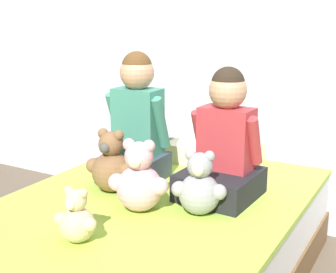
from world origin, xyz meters
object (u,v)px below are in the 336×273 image
at_px(bed, 146,248).
at_px(teddy_bear_held_by_left_child, 111,166).
at_px(child_on_left, 136,124).
at_px(child_on_right, 224,145).
at_px(teddy_bear_between_children, 139,181).
at_px(teddy_bear_at_foot_of_bed, 77,219).
at_px(teddy_bear_held_by_right_child, 199,188).
at_px(pillow_at_headboard, 214,152).

bearing_deg(bed, teddy_bear_held_by_left_child, 164.76).
height_order(child_on_left, child_on_right, child_on_left).
relative_size(teddy_bear_between_children, teddy_bear_at_foot_of_bed, 1.49).
xyz_separation_m(bed, teddy_bear_at_foot_of_bed, (-0.03, -0.44, 0.32)).
xyz_separation_m(child_on_left, child_on_right, (0.50, 0.00, -0.05)).
distance_m(child_on_left, teddy_bear_held_by_right_child, 0.59).
bearing_deg(teddy_bear_at_foot_of_bed, teddy_bear_held_by_left_child, 104.76).
relative_size(bed, teddy_bear_at_foot_of_bed, 8.65).
relative_size(teddy_bear_held_by_left_child, teddy_bear_held_by_right_child, 1.09).
height_order(teddy_bear_held_by_left_child, teddy_bear_held_by_right_child, teddy_bear_held_by_left_child).
height_order(teddy_bear_held_by_right_child, teddy_bear_between_children, teddy_bear_between_children).
bearing_deg(child_on_right, child_on_left, -177.40).
distance_m(bed, teddy_bear_between_children, 0.37).
bearing_deg(bed, teddy_bear_between_children, -80.20).
xyz_separation_m(child_on_right, teddy_bear_held_by_left_child, (-0.50, -0.23, -0.12)).
distance_m(teddy_bear_held_by_left_child, pillow_at_headboard, 0.75).
bearing_deg(teddy_bear_held_by_left_child, child_on_left, 86.77).
bearing_deg(teddy_bear_at_foot_of_bed, child_on_right, 60.76).
xyz_separation_m(child_on_left, teddy_bear_held_by_right_child, (0.50, -0.26, -0.18)).
bearing_deg(teddy_bear_held_by_left_child, child_on_right, 21.27).
height_order(bed, child_on_left, child_on_left).
bearing_deg(child_on_left, bed, -52.20).
bearing_deg(teddy_bear_between_children, bed, 85.55).
distance_m(teddy_bear_held_by_left_child, teddy_bear_at_foot_of_bed, 0.55).
relative_size(child_on_left, teddy_bear_between_children, 2.04).
relative_size(child_on_left, teddy_bear_held_by_left_child, 2.13).
bearing_deg(teddy_bear_held_by_right_child, pillow_at_headboard, 92.48).
bearing_deg(bed, child_on_right, 48.44).
xyz_separation_m(teddy_bear_held_by_right_child, pillow_at_headboard, (-0.26, 0.73, -0.07)).
height_order(child_on_right, teddy_bear_between_children, child_on_right).
distance_m(bed, child_on_right, 0.62).
height_order(child_on_left, teddy_bear_held_by_right_child, child_on_left).
bearing_deg(teddy_bear_at_foot_of_bed, child_on_left, 98.33).
xyz_separation_m(child_on_right, teddy_bear_at_foot_of_bed, (-0.29, -0.73, -0.16)).
relative_size(child_on_left, teddy_bear_held_by_right_child, 2.32).
height_order(teddy_bear_between_children, teddy_bear_at_foot_of_bed, teddy_bear_between_children).
xyz_separation_m(child_on_right, teddy_bear_held_by_right_child, (-0.00, -0.26, -0.13)).
bearing_deg(bed, teddy_bear_held_by_right_child, 7.43).
bearing_deg(child_on_left, child_on_right, -1.21).
bearing_deg(teddy_bear_between_children, teddy_bear_at_foot_of_bed, -111.07).
bearing_deg(teddy_bear_between_children, child_on_left, 110.61).
distance_m(child_on_left, child_on_right, 0.50).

